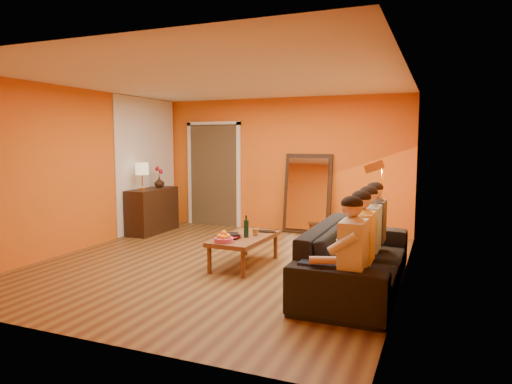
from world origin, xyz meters
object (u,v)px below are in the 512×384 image
at_px(dog, 309,267).
at_px(person_far_left, 353,258).
at_px(sideboard, 153,210).
at_px(floor_lamp, 381,211).
at_px(wine_bottle, 246,226).
at_px(person_mid_left, 362,246).
at_px(person_mid_right, 369,236).
at_px(laptop, 265,232).
at_px(mirror_frame, 308,194).
at_px(tumbler, 255,232).
at_px(vase, 159,182).
at_px(coffee_table, 244,251).
at_px(table_lamp, 142,176).
at_px(sofa, 357,256).
at_px(person_far_right, 375,228).

xyz_separation_m(dog, person_far_left, (0.55, -0.40, 0.26)).
height_order(sideboard, floor_lamp, floor_lamp).
xyz_separation_m(person_far_left, wine_bottle, (-1.71, 1.31, -0.03)).
xyz_separation_m(person_mid_left, person_mid_right, (0.00, 0.55, 0.00)).
bearing_deg(wine_bottle, dog, -38.33).
xyz_separation_m(person_mid_left, laptop, (-1.58, 1.16, -0.18)).
height_order(mirror_frame, sideboard, mirror_frame).
xyz_separation_m(sideboard, tumbler, (2.73, -1.41, 0.04)).
xyz_separation_m(person_mid_left, vase, (-4.37, 2.59, 0.34)).
distance_m(sideboard, laptop, 3.03).
relative_size(floor_lamp, vase, 7.07).
xyz_separation_m(sideboard, vase, (0.00, 0.25, 0.53)).
bearing_deg(vase, person_mid_right, -25.02).
bearing_deg(dog, wine_bottle, 165.05).
bearing_deg(sideboard, coffee_table, -30.35).
distance_m(mirror_frame, person_far_left, 4.28).
relative_size(table_lamp, wine_bottle, 1.65).
bearing_deg(person_mid_left, table_lamp, 154.98).
bearing_deg(person_far_left, sofa, 97.41).
distance_m(floor_lamp, person_mid_left, 1.94).
xyz_separation_m(wine_bottle, tumbler, (0.07, 0.17, -0.11)).
bearing_deg(laptop, sideboard, 151.50).
xyz_separation_m(table_lamp, person_far_left, (4.37, -2.59, -0.49)).
distance_m(person_mid_right, vase, 4.83).
distance_m(person_far_left, laptop, 2.34).
bearing_deg(person_mid_left, tumbler, 150.39).
height_order(sideboard, wine_bottle, sideboard).
bearing_deg(table_lamp, wine_bottle, -25.66).
bearing_deg(person_far_right, table_lamp, 167.86).
distance_m(mirror_frame, wine_bottle, 2.67).
height_order(person_far_left, person_mid_right, same).
xyz_separation_m(sofa, coffee_table, (-1.63, 0.36, -0.17)).
bearing_deg(sofa, laptop, 63.84).
relative_size(person_mid_right, laptop, 4.07).
xyz_separation_m(person_far_left, person_mid_right, (0.00, 1.10, 0.00)).
height_order(table_lamp, person_far_left, table_lamp).
distance_m(laptop, vase, 3.17).
relative_size(floor_lamp, tumbler, 13.51).
xyz_separation_m(table_lamp, dog, (3.82, -2.19, -0.75)).
relative_size(table_lamp, person_far_right, 0.42).
xyz_separation_m(person_far_right, tumbler, (-1.64, -0.17, -0.14)).
height_order(sofa, tumbler, sofa).
bearing_deg(wine_bottle, sofa, -11.21).
bearing_deg(person_far_right, sofa, -101.31).
height_order(floor_lamp, laptop, floor_lamp).
distance_m(person_mid_right, tumbler, 1.69).
bearing_deg(floor_lamp, coffee_table, -154.27).
bearing_deg(coffee_table, sideboard, 152.28).
height_order(coffee_table, wine_bottle, wine_bottle).
xyz_separation_m(sofa, person_mid_left, (0.13, -0.45, 0.23)).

